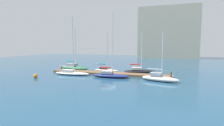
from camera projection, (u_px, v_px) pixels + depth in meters
ground_plane at (109, 75)px, 33.40m from camera, size 120.00×120.00×0.00m
dock_pier at (109, 73)px, 33.37m from camera, size 23.27×2.34×0.40m
dock_piling_near_end at (61, 68)px, 37.93m from camera, size 0.28×0.28×1.21m
dock_piling_far_end at (171, 76)px, 28.73m from camera, size 0.28×0.28×1.21m
sailboat_0 at (74, 67)px, 39.73m from camera, size 7.45×3.08×9.22m
sailboat_1 at (72, 72)px, 33.03m from camera, size 6.97×2.20×10.63m
sailboat_2 at (106, 69)px, 36.59m from camera, size 5.54×1.88×7.89m
sailboat_3 at (110, 74)px, 30.35m from camera, size 6.70×2.20×11.05m
sailboat_4 at (139, 71)px, 34.86m from camera, size 6.54×3.50×8.17m
sailboat_5 at (160, 78)px, 27.26m from camera, size 6.03×2.90×7.62m
mooring_buoy_orange at (35, 76)px, 29.86m from camera, size 0.72×0.72×0.72m
harbor_building_distant at (168, 33)px, 74.90m from camera, size 24.04×10.42×21.12m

